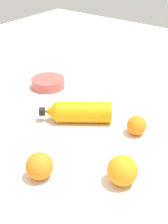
% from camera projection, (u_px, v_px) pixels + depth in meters
% --- Properties ---
extents(ground_plane, '(2.40, 2.40, 0.00)m').
position_uv_depth(ground_plane, '(96.00, 123.00, 1.09)').
color(ground_plane, silver).
extents(water_bottle, '(0.23, 0.19, 0.07)m').
position_uv_depth(water_bottle, '(78.00, 112.00, 1.08)').
color(water_bottle, orange).
rests_on(water_bottle, ground_plane).
extents(orange_0, '(0.06, 0.06, 0.06)m').
position_uv_depth(orange_0, '(137.00, 125.00, 1.02)').
color(orange_0, orange).
rests_on(orange_0, ground_plane).
extents(orange_1, '(0.07, 0.07, 0.07)m').
position_uv_depth(orange_1, '(39.00, 166.00, 0.84)').
color(orange_1, orange).
rests_on(orange_1, ground_plane).
extents(orange_2, '(0.08, 0.08, 0.08)m').
position_uv_depth(orange_2, '(123.00, 170.00, 0.82)').
color(orange_2, orange).
rests_on(orange_2, ground_plane).
extents(ceramic_bowl, '(0.14, 0.14, 0.04)m').
position_uv_depth(ceramic_bowl, '(48.00, 83.00, 1.32)').
color(ceramic_bowl, '#B24C47').
rests_on(ceramic_bowl, ground_plane).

